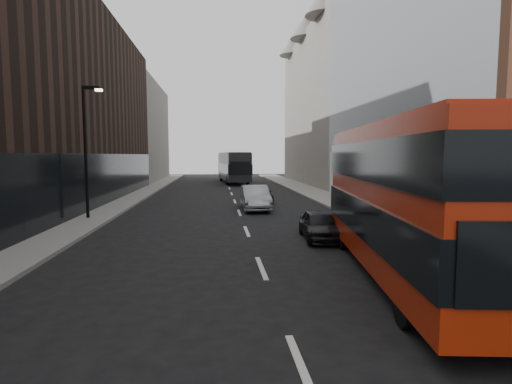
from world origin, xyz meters
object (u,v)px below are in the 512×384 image
object	(u,v)px
red_bus	(405,194)
car_c	(259,194)
car_a	(320,225)
car_b	(255,198)
grey_bus	(233,167)
street_lamp	(87,143)

from	to	relation	value
red_bus	car_c	distance (m)	18.83
car_a	car_b	world-z (taller)	car_b
grey_bus	car_c	world-z (taller)	grey_bus
red_bus	grey_bus	size ratio (longest dim) A/B	0.91
car_a	red_bus	bearing A→B (deg)	-74.86
street_lamp	car_c	world-z (taller)	street_lamp
grey_bus	car_a	xyz separation A→B (m)	(2.11, -34.69, -1.45)
grey_bus	car_a	distance (m)	34.79
car_b	car_c	distance (m)	4.03
red_bus	car_b	size ratio (longest dim) A/B	2.34
car_c	grey_bus	bearing A→B (deg)	93.43
car_b	car_a	bearing A→B (deg)	-79.64
red_bus	car_b	bearing A→B (deg)	108.73
grey_bus	car_a	bearing A→B (deg)	-91.74
red_bus	car_a	bearing A→B (deg)	108.98
grey_bus	car_b	world-z (taller)	grey_bus
street_lamp	car_a	distance (m)	13.14
street_lamp	car_b	distance (m)	10.48
grey_bus	car_a	world-z (taller)	grey_bus
grey_bus	car_b	size ratio (longest dim) A/B	2.57
grey_bus	car_b	bearing A→B (deg)	-94.53
red_bus	grey_bus	xyz separation A→B (m)	(-3.18, 40.01, -0.37)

